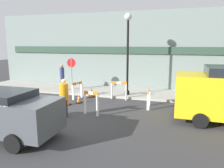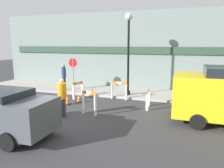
{
  "view_description": "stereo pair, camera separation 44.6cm",
  "coord_description": "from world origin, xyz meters",
  "px_view_note": "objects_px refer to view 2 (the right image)",
  "views": [
    {
      "loc": [
        5.01,
        -7.8,
        3.24
      ],
      "look_at": [
        1.47,
        3.84,
        1.0
      ],
      "focal_mm": 35.0,
      "sensor_mm": 36.0,
      "label": 1
    },
    {
      "loc": [
        5.43,
        -7.66,
        3.24
      ],
      "look_at": [
        1.47,
        3.84,
        1.0
      ],
      "focal_mm": 35.0,
      "sensor_mm": 36.0,
      "label": 2
    }
  ],
  "objects_px": {
    "stop_sign": "(73,69)",
    "person_worker": "(62,97)",
    "person_pedestrian": "(64,76)",
    "streetlamp_post": "(128,43)"
  },
  "relations": [
    {
      "from": "person_worker",
      "to": "person_pedestrian",
      "type": "distance_m",
      "value": 5.38
    },
    {
      "from": "stop_sign",
      "to": "person_pedestrian",
      "type": "distance_m",
      "value": 0.87
    },
    {
      "from": "person_pedestrian",
      "to": "stop_sign",
      "type": "bearing_deg",
      "value": 154.59
    },
    {
      "from": "person_worker",
      "to": "stop_sign",
      "type": "bearing_deg",
      "value": 46.94
    },
    {
      "from": "person_worker",
      "to": "person_pedestrian",
      "type": "height_order",
      "value": "person_pedestrian"
    },
    {
      "from": "stop_sign",
      "to": "person_pedestrian",
      "type": "bearing_deg",
      "value": 0.86
    },
    {
      "from": "streetlamp_post",
      "to": "person_worker",
      "type": "relative_size",
      "value": 2.81
    },
    {
      "from": "streetlamp_post",
      "to": "stop_sign",
      "type": "relative_size",
      "value": 2.25
    },
    {
      "from": "person_worker",
      "to": "person_pedestrian",
      "type": "bearing_deg",
      "value": 53.97
    },
    {
      "from": "stop_sign",
      "to": "person_worker",
      "type": "distance_m",
      "value": 5.13
    }
  ]
}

